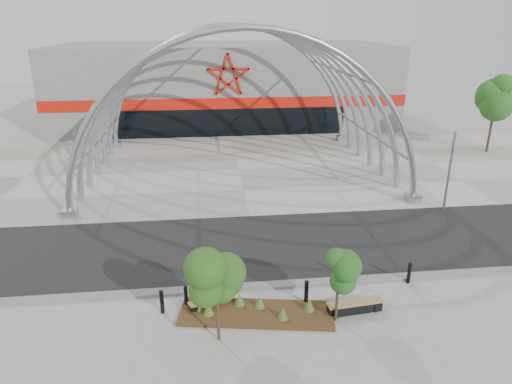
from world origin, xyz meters
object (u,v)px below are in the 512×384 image
at_px(signal_pole, 449,170).
at_px(bollard_2, 306,293).
at_px(bench_1, 355,307).
at_px(bench_0, 211,302).
at_px(street_tree_0, 217,277).
at_px(street_tree_1, 339,268).

xyz_separation_m(signal_pole, bollard_2, (-9.98, -8.28, -1.93)).
bearing_deg(bench_1, bench_0, 169.88).
xyz_separation_m(street_tree_0, bollard_2, (3.45, 1.74, -1.97)).
bearing_deg(bench_1, street_tree_0, -168.94).
bearing_deg(bench_0, bench_1, -10.12).
distance_m(signal_pole, street_tree_0, 16.75).
xyz_separation_m(bench_0, bench_1, (5.37, -0.96, 0.04)).
bearing_deg(street_tree_0, bollard_2, 26.76).
relative_size(bench_0, bollard_2, 1.79).
distance_m(street_tree_0, bench_0, 3.03).
distance_m(bench_0, bollard_2, 3.69).
relative_size(street_tree_1, bench_1, 1.38).
relative_size(bench_1, bollard_2, 2.19).
height_order(bench_0, bollard_2, bollard_2).
bearing_deg(street_tree_1, signal_pole, 45.99).
height_order(street_tree_1, bollard_2, street_tree_1).
relative_size(signal_pole, street_tree_0, 1.35).
height_order(bench_1, bollard_2, bollard_2).
xyz_separation_m(signal_pole, bench_1, (-8.27, -9.02, -2.21)).
bearing_deg(bollard_2, bench_0, 176.47).
bearing_deg(street_tree_1, street_tree_0, -172.24).
distance_m(signal_pole, bench_1, 12.43).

